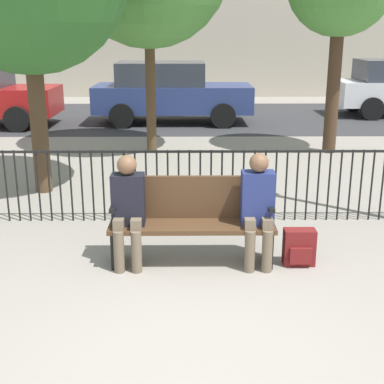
# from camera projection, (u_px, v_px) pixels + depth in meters

# --- Properties ---
(ground_plane) EXTENTS (80.00, 80.00, 0.00)m
(ground_plane) POSITION_uv_depth(u_px,v_px,m) (194.00, 360.00, 4.08)
(ground_plane) COLOR gray
(park_bench) EXTENTS (1.75, 0.45, 0.92)m
(park_bench) POSITION_uv_depth(u_px,v_px,m) (192.00, 217.00, 5.72)
(park_bench) COLOR #4C331E
(park_bench) RESTS_ON ground
(seated_person_0) EXTENTS (0.34, 0.39, 1.20)m
(seated_person_0) POSITION_uv_depth(u_px,v_px,m) (128.00, 206.00, 5.54)
(seated_person_0) COLOR brown
(seated_person_0) RESTS_ON ground
(seated_person_1) EXTENTS (0.34, 0.39, 1.22)m
(seated_person_1) POSITION_uv_depth(u_px,v_px,m) (258.00, 204.00, 5.55)
(seated_person_1) COLOR brown
(seated_person_1) RESTS_ON ground
(backpack) EXTENTS (0.33, 0.21, 0.40)m
(backpack) POSITION_uv_depth(u_px,v_px,m) (299.00, 248.00, 5.68)
(backpack) COLOR maroon
(backpack) RESTS_ON ground
(fence_railing) EXTENTS (9.01, 0.03, 0.95)m
(fence_railing) POSITION_uv_depth(u_px,v_px,m) (190.00, 180.00, 6.92)
(fence_railing) COLOR black
(fence_railing) RESTS_ON ground
(street_surface) EXTENTS (24.00, 6.00, 0.01)m
(street_surface) POSITION_uv_depth(u_px,v_px,m) (189.00, 117.00, 15.56)
(street_surface) COLOR #333335
(street_surface) RESTS_ON ground
(parked_car_2) EXTENTS (4.20, 1.94, 1.62)m
(parked_car_2) POSITION_uv_depth(u_px,v_px,m) (170.00, 92.00, 14.37)
(parked_car_2) COLOR navy
(parked_car_2) RESTS_ON ground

